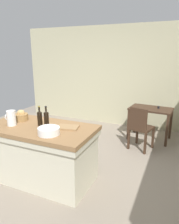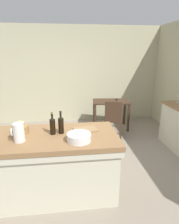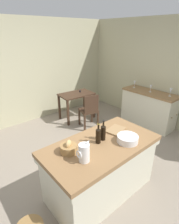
# 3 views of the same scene
# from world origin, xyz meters

# --- Properties ---
(ground_plane) EXTENTS (6.76, 6.76, 0.00)m
(ground_plane) POSITION_xyz_m (0.00, 0.00, 0.00)
(ground_plane) COLOR gray
(wall_back) EXTENTS (5.32, 0.12, 2.60)m
(wall_back) POSITION_xyz_m (0.00, 2.60, 1.30)
(wall_back) COLOR #B7B28E
(wall_back) RESTS_ON ground
(wall_right) EXTENTS (0.12, 5.20, 2.60)m
(wall_right) POSITION_xyz_m (2.60, 0.00, 1.30)
(wall_right) COLOR #B7B28E
(wall_right) RESTS_ON ground
(island_table) EXTENTS (1.63, 0.86, 0.86)m
(island_table) POSITION_xyz_m (-0.21, -0.46, 0.47)
(island_table) COLOR olive
(island_table) RESTS_ON ground
(side_cabinet) EXTENTS (0.52, 1.39, 0.89)m
(side_cabinet) POSITION_xyz_m (2.26, 0.35, 0.45)
(side_cabinet) COLOR olive
(side_cabinet) RESTS_ON ground
(writing_desk) EXTENTS (0.95, 0.64, 0.78)m
(writing_desk) POSITION_xyz_m (1.08, 1.83, 0.61)
(writing_desk) COLOR #3D281C
(writing_desk) RESTS_ON ground
(wooden_chair) EXTENTS (0.50, 0.50, 0.89)m
(wooden_chair) POSITION_xyz_m (0.98, 1.18, 0.48)
(wooden_chair) COLOR #3D281C
(wooden_chair) RESTS_ON ground
(pitcher) EXTENTS (0.17, 0.13, 0.27)m
(pitcher) POSITION_xyz_m (-0.61, -0.58, 0.98)
(pitcher) COLOR white
(pitcher) RESTS_ON island_table
(wash_bowl) EXTENTS (0.29, 0.29, 0.09)m
(wash_bowl) POSITION_xyz_m (0.09, -0.66, 0.91)
(wash_bowl) COLOR white
(wash_bowl) RESTS_ON island_table
(bread_basket) EXTENTS (0.21, 0.21, 0.17)m
(bread_basket) POSITION_xyz_m (-0.66, -0.33, 0.92)
(bread_basket) COLOR olive
(bread_basket) RESTS_ON island_table
(cutting_board) EXTENTS (0.34, 0.27, 0.02)m
(cutting_board) POSITION_xyz_m (0.20, -0.35, 0.87)
(cutting_board) COLOR #99754C
(cutting_board) RESTS_ON island_table
(wine_bottle_dark) EXTENTS (0.07, 0.07, 0.30)m
(wine_bottle_dark) POSITION_xyz_m (-0.12, -0.40, 0.98)
(wine_bottle_dark) COLOR black
(wine_bottle_dark) RESTS_ON island_table
(wine_bottle_amber) EXTENTS (0.07, 0.07, 0.30)m
(wine_bottle_amber) POSITION_xyz_m (-0.23, -0.41, 0.98)
(wine_bottle_amber) COLOR black
(wine_bottle_amber) RESTS_ON island_table
(wine_glass_far_left) EXTENTS (0.07, 0.07, 0.19)m
(wine_glass_far_left) POSITION_xyz_m (2.30, -0.13, 1.02)
(wine_glass_far_left) COLOR white
(wine_glass_far_left) RESTS_ON side_cabinet
(wine_glass_left) EXTENTS (0.07, 0.07, 0.17)m
(wine_glass_left) POSITION_xyz_m (2.24, 0.35, 1.01)
(wine_glass_left) COLOR white
(wine_glass_left) RESTS_ON side_cabinet
(wine_glass_middle) EXTENTS (0.07, 0.07, 0.18)m
(wine_glass_middle) POSITION_xyz_m (2.25, 0.83, 1.02)
(wine_glass_middle) COLOR white
(wine_glass_middle) RESTS_ON side_cabinet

